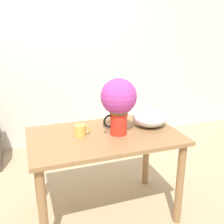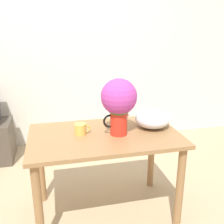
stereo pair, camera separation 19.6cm
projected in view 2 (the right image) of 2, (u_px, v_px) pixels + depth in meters
wall_back at (62, 45)px, 3.29m from camera, size 8.00×0.05×2.60m
table at (105, 148)px, 2.07m from camera, size 1.16×0.71×0.73m
flower_vase at (119, 101)px, 1.95m from camera, size 0.27×0.27×0.44m
coffee_mug at (81, 129)px, 2.02m from camera, size 0.12×0.09×0.09m
white_bowl at (152, 119)px, 2.15m from camera, size 0.29×0.29×0.15m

